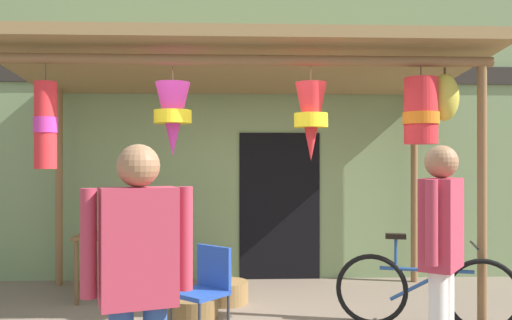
% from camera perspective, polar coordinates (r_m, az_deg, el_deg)
% --- Properties ---
extents(shop_facade, '(12.41, 0.29, 4.52)m').
position_cam_1_polar(shop_facade, '(7.54, -2.03, 4.79)').
color(shop_facade, '#7A9360').
rests_on(shop_facade, ground_plane).
extents(market_stall_canopy, '(5.19, 2.48, 2.87)m').
position_cam_1_polar(market_stall_canopy, '(6.06, -1.14, 8.62)').
color(market_stall_canopy, brown).
rests_on(market_stall_canopy, ground_plane).
extents(display_table, '(1.16, 0.61, 0.76)m').
position_cam_1_polar(display_table, '(6.58, -13.31, -8.41)').
color(display_table, brown).
rests_on(display_table, ground_plane).
extents(flower_heap_on_table, '(0.58, 0.40, 0.17)m').
position_cam_1_polar(flower_heap_on_table, '(6.46, -12.92, -6.93)').
color(flower_heap_on_table, yellow).
rests_on(flower_heap_on_table, display_table).
extents(folding_chair, '(0.56, 0.56, 0.84)m').
position_cam_1_polar(folding_chair, '(5.00, -5.32, -12.96)').
color(folding_chair, '#2347A8').
rests_on(folding_chair, ground_plane).
extents(wicker_basket_by_table, '(0.50, 0.50, 0.25)m').
position_cam_1_polar(wicker_basket_by_table, '(6.33, -3.15, -13.75)').
color(wicker_basket_by_table, olive).
rests_on(wicker_basket_by_table, ground_plane).
extents(wicker_basket_spare, '(0.52, 0.52, 0.21)m').
position_cam_1_polar(wicker_basket_spare, '(5.80, -6.63, -15.21)').
color(wicker_basket_spare, brown).
rests_on(wicker_basket_spare, ground_plane).
extents(parked_bicycle, '(1.69, 0.61, 0.92)m').
position_cam_1_polar(parked_bicycle, '(5.68, 17.44, -13.01)').
color(parked_bicycle, black).
rests_on(parked_bicycle, ground_plane).
extents(customer_foreground, '(0.41, 0.50, 1.73)m').
position_cam_1_polar(customer_foreground, '(4.08, 18.97, -8.41)').
color(customer_foreground, silver).
rests_on(customer_foreground, ground_plane).
extents(shopper_by_bananas, '(0.57, 0.34, 1.71)m').
position_cam_1_polar(shopper_by_bananas, '(3.01, -12.30, -11.67)').
color(shopper_by_bananas, '#2D5193').
rests_on(shopper_by_bananas, ground_plane).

